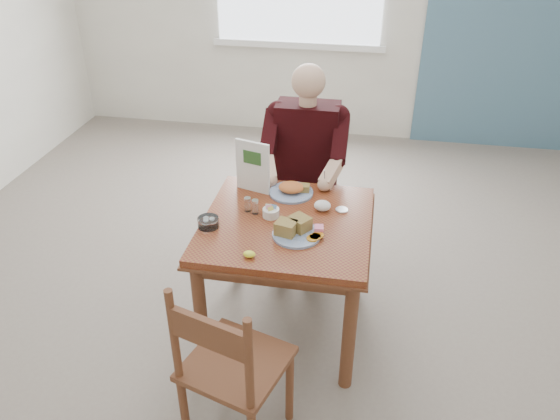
% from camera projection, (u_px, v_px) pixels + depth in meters
% --- Properties ---
extents(floor, '(6.00, 6.00, 0.00)m').
position_uv_depth(floor, '(286.00, 325.00, 3.33)').
color(floor, '#73665D').
rests_on(floor, ground).
extents(accent_panel, '(1.60, 0.02, 2.80)m').
position_uv_depth(accent_panel, '(521.00, 1.00, 4.86)').
color(accent_panel, slate).
rests_on(accent_panel, ground).
extents(lemon_wedge, '(0.07, 0.05, 0.03)m').
position_uv_depth(lemon_wedge, '(249.00, 254.00, 2.65)').
color(lemon_wedge, '#F5FF35').
rests_on(lemon_wedge, table).
extents(napkin, '(0.11, 0.09, 0.06)m').
position_uv_depth(napkin, '(322.00, 206.00, 3.02)').
color(napkin, white).
rests_on(napkin, table).
extents(metal_dish, '(0.08, 0.08, 0.01)m').
position_uv_depth(metal_dish, '(342.00, 210.00, 3.03)').
color(metal_dish, silver).
rests_on(metal_dish, table).
extents(table, '(0.92, 0.92, 0.75)m').
position_uv_depth(table, '(287.00, 238.00, 3.00)').
color(table, brown).
rests_on(table, ground).
extents(chair_far, '(0.42, 0.42, 0.95)m').
position_uv_depth(chair_far, '(306.00, 193.00, 3.75)').
color(chair_far, brown).
rests_on(chair_far, ground).
extents(chair_near, '(0.53, 0.53, 0.95)m').
position_uv_depth(chair_near, '(231.00, 368.00, 2.40)').
color(chair_near, brown).
rests_on(chair_near, ground).
extents(diner, '(0.53, 0.56, 1.39)m').
position_uv_depth(diner, '(305.00, 155.00, 3.50)').
color(diner, tan).
rests_on(diner, chair_far).
extents(near_plate, '(0.33, 0.33, 0.08)m').
position_uv_depth(near_plate, '(296.00, 229.00, 2.81)').
color(near_plate, white).
rests_on(near_plate, table).
extents(far_plate, '(0.27, 0.27, 0.07)m').
position_uv_depth(far_plate, '(292.00, 190.00, 3.18)').
color(far_plate, white).
rests_on(far_plate, table).
extents(caddy, '(0.10, 0.10, 0.07)m').
position_uv_depth(caddy, '(271.00, 212.00, 2.96)').
color(caddy, white).
rests_on(caddy, table).
extents(shakers, '(0.09, 0.07, 0.08)m').
position_uv_depth(shakers, '(251.00, 205.00, 2.99)').
color(shakers, white).
rests_on(shakers, table).
extents(creamer, '(0.15, 0.15, 0.05)m').
position_uv_depth(creamer, '(208.00, 222.00, 2.88)').
color(creamer, white).
rests_on(creamer, table).
extents(menu, '(0.21, 0.07, 0.31)m').
position_uv_depth(menu, '(253.00, 166.00, 3.14)').
color(menu, white).
rests_on(menu, table).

